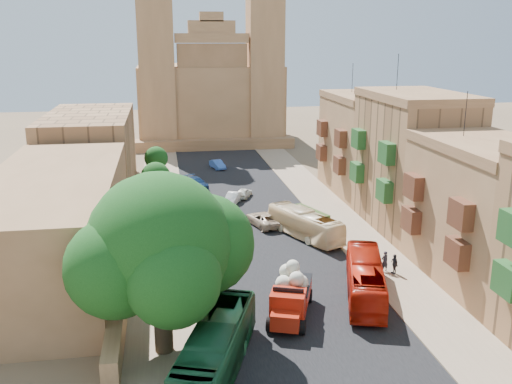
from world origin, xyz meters
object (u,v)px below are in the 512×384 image
object	(u,v)px
red_truck	(291,294)
ficus_tree	(161,249)
olive_pickup	(306,221)
bus_green_north	(216,349)
car_dkblue	(196,183)
bus_cream_east	(305,224)
pedestrian_c	(394,264)
car_cream	(264,219)
car_blue_a	(220,258)
church	(210,90)
street_tree_c	(156,177)
car_white_b	(244,193)
street_tree_b	(155,211)
bus_red_east	(365,279)
street_tree_d	(156,158)
car_white_a	(233,198)
pedestrian_a	(385,261)
car_blue_b	(217,164)
street_tree_a	(155,261)

from	to	relation	value
red_truck	ficus_tree	bearing A→B (deg)	-159.87
olive_pickup	bus_green_north	size ratio (longest dim) A/B	0.49
car_dkblue	bus_cream_east	bearing A→B (deg)	-87.98
pedestrian_c	bus_green_north	bearing A→B (deg)	-58.13
bus_green_north	car_cream	size ratio (longest dim) A/B	2.19
car_blue_a	church	bearing A→B (deg)	85.86
car_cream	red_truck	bearing A→B (deg)	68.16
church	street_tree_c	bearing A→B (deg)	-103.21
street_tree_c	car_white_b	world-z (taller)	street_tree_c
ficus_tree	bus_cream_east	world-z (taller)	ficus_tree
church	car_dkblue	xyz separation A→B (m)	(-5.00, -34.78, -8.82)
bus_green_north	car_dkblue	bearing A→B (deg)	107.56
street_tree_b	car_dkblue	bearing A→B (deg)	75.85
street_tree_c	car_blue_a	bearing A→B (deg)	-73.73
bus_red_east	bus_cream_east	bearing A→B (deg)	-68.11
pedestrian_c	street_tree_d	bearing A→B (deg)	-156.00
church	car_dkblue	distance (m)	36.23
street_tree_d	car_white_a	size ratio (longest dim) A/B	1.25
car_blue_a	pedestrian_a	size ratio (longest dim) A/B	2.03
car_white_b	bus_cream_east	bearing A→B (deg)	128.96
red_truck	pedestrian_a	size ratio (longest dim) A/B	3.83
church	bus_red_east	xyz separation A→B (m)	(5.52, -69.43, -8.03)
olive_pickup	car_dkblue	size ratio (longest dim) A/B	1.17
street_tree_d	bus_red_east	size ratio (longest dim) A/B	0.46
street_tree_d	bus_red_east	distance (m)	41.84
olive_pickup	bus_cream_east	xyz separation A→B (m)	(-0.63, -1.99, 0.33)
red_truck	olive_pickup	size ratio (longest dim) A/B	1.24
car_white_b	ficus_tree	bearing A→B (deg)	98.75
ficus_tree	car_dkblue	bearing A→B (deg)	83.70
church	pedestrian_a	world-z (taller)	church
car_blue_b	ficus_tree	bearing A→B (deg)	-113.99
bus_cream_east	car_blue_a	distance (m)	10.52
red_truck	car_white_b	size ratio (longest dim) A/B	1.98
ficus_tree	bus_cream_east	size ratio (longest dim) A/B	1.17
street_tree_c	car_blue_b	xyz separation A→B (m)	(8.92, 18.72, -2.90)
street_tree_a	car_white_a	size ratio (longest dim) A/B	1.10
bus_red_east	car_white_a	distance (m)	27.52
bus_cream_east	pedestrian_a	distance (m)	10.38
car_blue_a	pedestrian_c	size ratio (longest dim) A/B	2.12
church	red_truck	bearing A→B (deg)	-90.53
bus_green_north	ficus_tree	bearing A→B (deg)	153.51
car_cream	street_tree_a	bearing A→B (deg)	36.94
olive_pickup	street_tree_d	bearing A→B (deg)	122.98
car_white_b	street_tree_a	bearing A→B (deg)	93.06
olive_pickup	bus_red_east	world-z (taller)	bus_red_east
street_tree_c	car_white_a	world-z (taller)	street_tree_c
bus_green_north	car_dkblue	world-z (taller)	bus_green_north
pedestrian_c	red_truck	bearing A→B (deg)	-65.21
street_tree_c	car_blue_a	size ratio (longest dim) A/B	1.45
red_truck	pedestrian_a	bearing A→B (deg)	33.96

